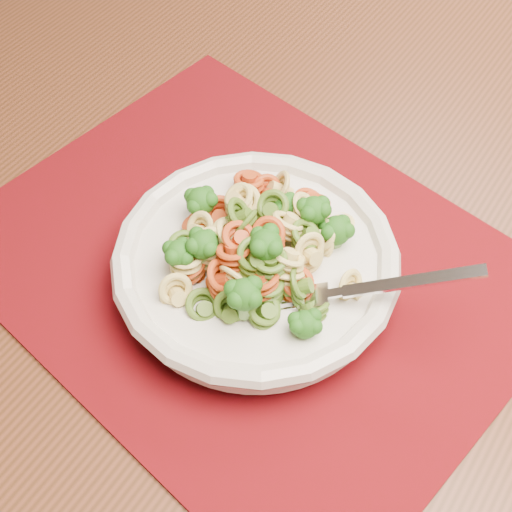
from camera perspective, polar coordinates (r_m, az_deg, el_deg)
The scene contains 5 objects.
dining_table at distance 0.78m, azimuth 0.52°, elevation 0.37°, with size 1.40×0.91×0.74m.
placemat at distance 0.64m, azimuth -0.65°, elevation -0.76°, with size 0.49×0.38×0.00m, color #61040F.
pasta_bowl at distance 0.61m, azimuth 0.00°, elevation -0.64°, with size 0.25×0.25×0.05m.
pasta_broccoli_heap at distance 0.59m, azimuth -0.00°, elevation 0.35°, with size 0.21×0.21×0.06m, color tan, non-canonical shape.
fork at distance 0.57m, azimuth 4.54°, elevation -3.24°, with size 0.19×0.02×0.01m, color silver, non-canonical shape.
Camera 1 is at (-0.02, -0.66, 1.26)m, focal length 50.00 mm.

